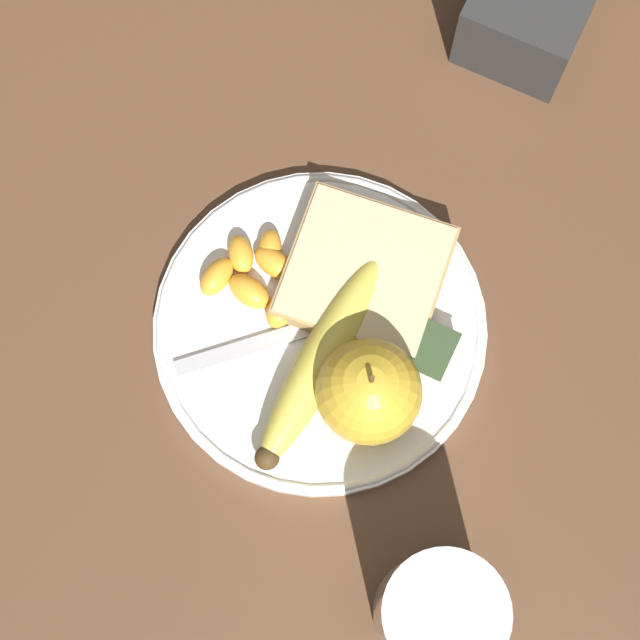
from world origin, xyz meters
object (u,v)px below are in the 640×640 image
plate (320,329)px  apple (369,392)px  bread_slice (365,273)px  banana (320,361)px  fork (314,327)px  juice_glass (437,613)px  jam_packet (420,347)px  condiment_caddy (527,16)px

plate → apple: size_ratio=2.95×
apple → bread_slice: size_ratio=0.67×
banana → fork: bearing=124.6°
plate → juice_glass: size_ratio=2.22×
plate → jam_packet: size_ratio=5.20×
plate → condiment_caddy: size_ratio=2.84×
plate → bread_slice: 0.05m
bread_slice → fork: 0.05m
juice_glass → fork: juice_glass is taller
plate → banana: 0.04m
banana → jam_packet: bearing=34.5°
plate → juice_glass: 0.22m
plate → juice_glass: juice_glass is taller
plate → fork: fork is taller
juice_glass → jam_packet: bearing=116.6°
bread_slice → jam_packet: (0.06, -0.03, -0.00)m
apple → banana: apple is taller
bread_slice → jam_packet: 0.07m
juice_glass → banana: size_ratio=0.63×
apple → condiment_caddy: bearing=92.5°
banana → bread_slice: banana is taller
bread_slice → condiment_caddy: (0.03, 0.24, 0.01)m
apple → bread_slice: bearing=115.8°
juice_glass → bread_slice: size_ratio=0.89×
plate → banana: size_ratio=1.39×
bread_slice → jam_packet: size_ratio=2.62×
bread_slice → plate: bearing=-105.6°
banana → condiment_caddy: condiment_caddy is taller
juice_glass → apple: bearing=131.4°
apple → juice_glass: bearing=-48.6°
fork → jam_packet: size_ratio=3.02×
plate → banana: bearing=-64.0°
bread_slice → condiment_caddy: bearing=83.7°
plate → fork: size_ratio=1.72×
jam_packet → fork: bearing=-167.6°
jam_packet → condiment_caddy: 0.28m
bread_slice → fork: bearing=-109.0°
banana → apple: bearing=-13.0°
apple → condiment_caddy: (-0.01, 0.33, -0.01)m
banana → condiment_caddy: size_ratio=2.04×
banana → jam_packet: size_ratio=3.74×
juice_glass → fork: (-0.16, 0.15, -0.04)m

